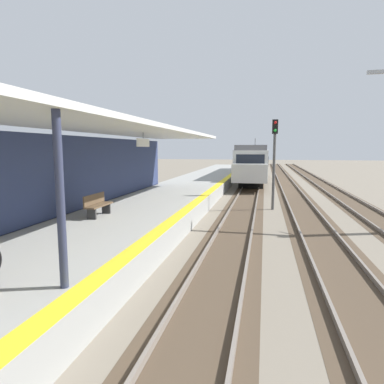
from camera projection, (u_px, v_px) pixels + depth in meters
The scene contains 8 objects.
station_platform at pixel (153, 209), 17.27m from camera, with size 5.00×80.00×0.91m.
station_building_with_canopy at pixel (77, 171), 13.39m from camera, with size 4.85×24.00×4.43m.
track_pair_nearest_platform at pixel (244, 207), 20.27m from camera, with size 2.34×120.00×0.16m.
track_pair_middle at pixel (302, 209), 19.56m from camera, with size 2.34×120.00×0.16m.
track_pair_far_side at pixel (365, 211), 18.84m from camera, with size 2.34×120.00×0.16m.
approaching_train at pixel (254, 162), 35.91m from camera, with size 2.93×19.60×4.76m.
rail_signal_post at pixel (274, 155), 19.26m from camera, with size 0.32×0.34×5.20m.
platform_bench at pixel (97, 204), 13.20m from camera, with size 0.45×1.60×0.88m.
Camera 1 is at (3.06, -0.20, 3.56)m, focal length 31.30 mm.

